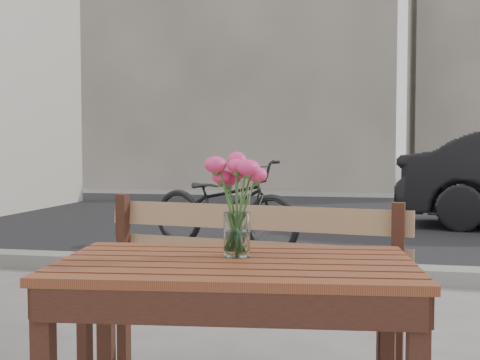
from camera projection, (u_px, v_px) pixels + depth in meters
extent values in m
cube|color=black|center=(344.00, 219.00, 8.56)|extent=(30.00, 8.00, 0.00)
cube|color=gray|center=(328.00, 272.00, 4.65)|extent=(30.00, 0.25, 0.12)
cube|color=slate|center=(238.00, 35.00, 15.80)|extent=(8.00, 3.00, 8.00)
cube|color=#5F2C19|center=(235.00, 264.00, 1.85)|extent=(1.15, 0.75, 0.03)
cube|color=black|center=(106.00, 339.00, 2.18)|extent=(0.06, 0.06, 0.64)
cube|color=black|center=(385.00, 347.00, 2.09)|extent=(0.06, 0.06, 0.64)
cube|color=#9A774F|center=(235.00, 298.00, 2.37)|extent=(1.37, 0.56, 0.03)
cube|color=#9A774F|center=(252.00, 235.00, 2.55)|extent=(1.32, 0.23, 0.36)
cube|color=black|center=(83.00, 343.00, 2.45)|extent=(0.05, 0.05, 0.44)
cube|color=black|center=(122.00, 283.00, 2.72)|extent=(0.05, 0.05, 0.81)
cube|color=black|center=(397.00, 307.00, 2.31)|extent=(0.05, 0.05, 0.81)
cylinder|color=white|center=(237.00, 234.00, 1.91)|extent=(0.08, 0.08, 0.14)
cylinder|color=#3B6F30|center=(237.00, 212.00, 1.90)|extent=(0.05, 0.05, 0.28)
imported|color=black|center=(224.00, 205.00, 5.98)|extent=(1.82, 1.20, 0.90)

